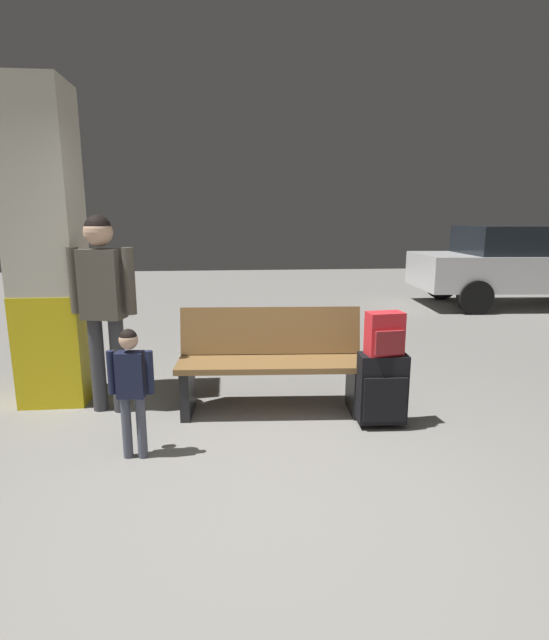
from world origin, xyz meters
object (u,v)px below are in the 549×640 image
(structural_pillar, at_px, (47,250))
(backpack_bright, at_px, (385,334))
(adult, at_px, (103,293))
(child, at_px, (131,380))
(bench, at_px, (271,361))
(suitcase, at_px, (382,389))
(parked_car_side, at_px, (524,264))

(structural_pillar, height_order, backpack_bright, structural_pillar)
(backpack_bright, distance_m, adult, 2.35)
(structural_pillar, height_order, child, structural_pillar)
(bench, relative_size, backpack_bright, 4.79)
(suitcase, distance_m, adult, 2.44)
(suitcase, height_order, backpack_bright, backpack_bright)
(backpack_bright, distance_m, child, 1.93)
(bench, xyz_separation_m, suitcase, (0.86, -0.43, -0.12))
(child, height_order, adult, adult)
(adult, bearing_deg, suitcase, -13.52)
(child, relative_size, adult, 0.55)
(suitcase, distance_m, backpack_bright, 0.45)
(structural_pillar, height_order, adult, structural_pillar)
(bench, relative_size, adult, 0.96)
(adult, height_order, parked_car_side, adult)
(child, xyz_separation_m, parked_car_side, (6.27, 5.44, 0.23))
(bench, bearing_deg, structural_pillar, 166.99)
(adult, bearing_deg, structural_pillar, 147.70)
(suitcase, xyz_separation_m, adult, (-2.27, 0.54, 0.72))
(backpack_bright, height_order, adult, adult)
(suitcase, height_order, adult, adult)
(structural_pillar, distance_m, bench, 2.20)
(structural_pillar, xyz_separation_m, adult, (0.53, -0.34, -0.34))
(suitcase, height_order, parked_car_side, parked_car_side)
(suitcase, bearing_deg, bench, 153.16)
(suitcase, bearing_deg, adult, 166.48)
(structural_pillar, xyz_separation_m, bench, (1.94, -0.45, -0.94))
(parked_car_side, bearing_deg, bench, -138.29)
(child, bearing_deg, adult, 112.90)
(adult, bearing_deg, backpack_bright, -13.52)
(backpack_bright, bearing_deg, bench, 153.17)
(structural_pillar, relative_size, parked_car_side, 0.66)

